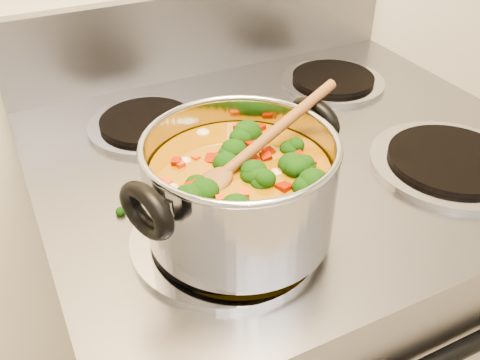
% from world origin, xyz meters
% --- Properties ---
extents(electric_range, '(0.79, 0.72, 1.08)m').
position_xyz_m(electric_range, '(-0.00, 1.16, 0.47)').
color(electric_range, gray).
rests_on(electric_range, ground).
extents(stockpot, '(0.29, 0.23, 0.14)m').
position_xyz_m(stockpot, '(-0.17, 1.00, 1.00)').
color(stockpot, '#A4A4AC').
rests_on(stockpot, electric_range).
extents(wooden_spoon, '(0.24, 0.10, 0.07)m').
position_xyz_m(wooden_spoon, '(-0.17, 1.00, 1.04)').
color(wooden_spoon, brown).
rests_on(wooden_spoon, stockpot).
extents(cooktop_crumbs, '(0.07, 0.02, 0.01)m').
position_xyz_m(cooktop_crumbs, '(-0.33, 1.06, 0.92)').
color(cooktop_crumbs, black).
rests_on(cooktop_crumbs, electric_range).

